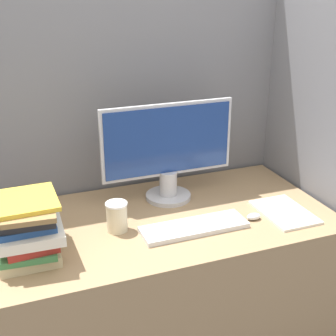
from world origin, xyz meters
name	(u,v)px	position (x,y,z in m)	size (l,w,h in m)	color
cubicle_panel_rear	(131,155)	(0.00, 0.78, 0.89)	(1.84, 0.04, 1.78)	slate
cubicle_panel_right	(310,161)	(0.76, 0.40, 0.89)	(0.04, 0.80, 1.78)	slate
desk	(160,292)	(0.00, 0.37, 0.37)	(1.44, 0.74, 0.75)	#937551
monitor	(168,153)	(0.10, 0.54, 0.97)	(0.60, 0.20, 0.44)	#B7B7BC
keyboard	(194,227)	(0.10, 0.23, 0.76)	(0.43, 0.14, 0.02)	silver
mouse	(254,217)	(0.36, 0.22, 0.76)	(0.06, 0.04, 0.03)	silver
coffee_cup	(117,217)	(-0.19, 0.34, 0.81)	(0.09, 0.09, 0.12)	beige
book_stack	(27,227)	(-0.53, 0.28, 0.86)	(0.25, 0.31, 0.22)	#C6B78C
paper_pile	(284,212)	(0.51, 0.22, 0.75)	(0.19, 0.28, 0.01)	white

